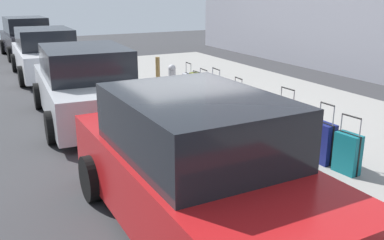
{
  "coord_description": "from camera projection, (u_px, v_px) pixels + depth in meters",
  "views": [
    {
      "loc": [
        -7.99,
        3.95,
        2.79
      ],
      "look_at": [
        -1.39,
        0.56,
        0.51
      ],
      "focal_mm": 39.48,
      "sensor_mm": 36.0,
      "label": 1
    }
  ],
  "objects": [
    {
      "name": "suitcase_silver_4",
      "position": [
        268.0,
        122.0,
        8.01
      ],
      "size": [
        0.36,
        0.23,
        0.83
      ],
      "color": "#9EA0A8",
      "rests_on": "sidewalk_curb"
    },
    {
      "name": "suitcase_navy_8",
      "position": [
        216.0,
        96.0,
        9.63
      ],
      "size": [
        0.44,
        0.28,
        0.99
      ],
      "color": "navy",
      "rests_on": "sidewalk_curb"
    },
    {
      "name": "suitcase_silver_11",
      "position": [
        189.0,
        85.0,
        10.9
      ],
      "size": [
        0.38,
        0.23,
        0.91
      ],
      "color": "#9EA0A8",
      "rests_on": "sidewalk_curb"
    },
    {
      "name": "suitcase_teal_0",
      "position": [
        347.0,
        153.0,
        6.33
      ],
      "size": [
        0.41,
        0.23,
        0.91
      ],
      "color": "#0F606B",
      "rests_on": "sidewalk_curb"
    },
    {
      "name": "suitcase_olive_3",
      "position": [
        286.0,
        124.0,
        7.61
      ],
      "size": [
        0.41,
        0.21,
        1.02
      ],
      "color": "#59601E",
      "rests_on": "sidewalk_curb"
    },
    {
      "name": "parked_car_charcoal_3",
      "position": [
        27.0,
        38.0,
        18.55
      ],
      "size": [
        4.36,
        2.09,
        1.7
      ],
      "color": "black",
      "rests_on": "ground_plane"
    },
    {
      "name": "suitcase_black_5",
      "position": [
        251.0,
        115.0,
        8.41
      ],
      "size": [
        0.49,
        0.22,
        0.63
      ],
      "color": "black",
      "rests_on": "sidewalk_curb"
    },
    {
      "name": "bollard_post",
      "position": [
        158.0,
        72.0,
        12.07
      ],
      "size": [
        0.12,
        0.12,
        0.85
      ],
      "primitive_type": "cylinder",
      "color": "brown",
      "rests_on": "sidewalk_curb"
    },
    {
      "name": "suitcase_teal_7",
      "position": [
        228.0,
        99.0,
        9.22
      ],
      "size": [
        0.39,
        0.25,
        0.82
      ],
      "color": "#0F606B",
      "rests_on": "sidewalk_curb"
    },
    {
      "name": "suitcase_olive_10",
      "position": [
        196.0,
        87.0,
        10.48
      ],
      "size": [
        0.38,
        0.22,
        0.77
      ],
      "color": "#59601E",
      "rests_on": "sidewalk_curb"
    },
    {
      "name": "fire_hydrant",
      "position": [
        172.0,
        77.0,
        11.6
      ],
      "size": [
        0.39,
        0.21,
        0.73
      ],
      "color": "#99999E",
      "rests_on": "sidewalk_curb"
    },
    {
      "name": "suitcase_maroon_9",
      "position": [
        203.0,
        94.0,
        10.06
      ],
      "size": [
        0.41,
        0.22,
        0.9
      ],
      "color": "maroon",
      "rests_on": "sidewalk_curb"
    },
    {
      "name": "ground_plane",
      "position": [
        186.0,
        122.0,
        9.33
      ],
      "size": [
        40.0,
        40.0,
        0.0
      ],
      "primitive_type": "plane",
      "color": "#333335"
    },
    {
      "name": "sidewalk_curb",
      "position": [
        277.0,
        106.0,
        10.41
      ],
      "size": [
        18.0,
        5.0,
        0.14
      ],
      "primitive_type": "cube",
      "color": "gray",
      "rests_on": "ground_plane"
    },
    {
      "name": "parked_car_white_2",
      "position": [
        46.0,
        54.0,
        14.17
      ],
      "size": [
        4.52,
        2.11,
        1.6
      ],
      "color": "silver",
      "rests_on": "ground_plane"
    },
    {
      "name": "suitcase_navy_1",
      "position": [
        324.0,
        143.0,
        6.7
      ],
      "size": [
        0.35,
        0.22,
        0.99
      ],
      "color": "navy",
      "rests_on": "sidewalk_curb"
    },
    {
      "name": "parked_car_silver_1",
      "position": [
        87.0,
        86.0,
        9.4
      ],
      "size": [
        4.5,
        2.28,
        1.63
      ],
      "color": "#B2B5BA",
      "rests_on": "ground_plane"
    },
    {
      "name": "suitcase_red_6",
      "position": [
        238.0,
        106.0,
        8.83
      ],
      "size": [
        0.35,
        0.21,
        0.95
      ],
      "color": "red",
      "rests_on": "sidewalk_curb"
    },
    {
      "name": "suitcase_maroon_2",
      "position": [
        300.0,
        139.0,
        7.13
      ],
      "size": [
        0.49,
        0.29,
        0.57
      ],
      "color": "maroon",
      "rests_on": "sidewalk_curb"
    },
    {
      "name": "parked_car_red_0",
      "position": [
        196.0,
        169.0,
        4.94
      ],
      "size": [
        4.36,
        2.06,
        1.69
      ],
      "color": "#AD1619",
      "rests_on": "ground_plane"
    }
  ]
}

